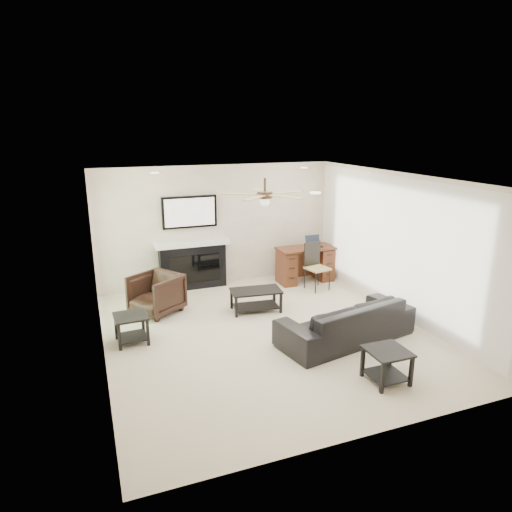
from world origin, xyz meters
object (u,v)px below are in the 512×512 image
(fireplace_unit, at_px, (192,243))
(armchair, at_px, (156,294))
(sofa, at_px, (346,321))
(desk, at_px, (305,264))
(coffee_table, at_px, (256,300))

(fireplace_unit, bearing_deg, armchair, -130.94)
(sofa, xyz_separation_m, fireplace_unit, (-1.67, 3.22, 0.63))
(armchair, bearing_deg, desk, 66.60)
(sofa, bearing_deg, fireplace_unit, -73.53)
(desk, bearing_deg, coffee_table, -143.54)
(sofa, bearing_deg, coffee_table, -71.68)
(armchair, relative_size, fireplace_unit, 0.41)
(fireplace_unit, bearing_deg, coffee_table, -64.39)
(fireplace_unit, bearing_deg, sofa, -62.49)
(coffee_table, bearing_deg, fireplace_unit, 121.98)
(coffee_table, xyz_separation_m, fireplace_unit, (-0.77, 1.62, 0.75))
(armchair, height_order, coffee_table, armchair)
(coffee_table, bearing_deg, armchair, 168.44)
(fireplace_unit, bearing_deg, desk, -10.81)
(armchair, xyz_separation_m, fireplace_unit, (0.93, 1.07, 0.59))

